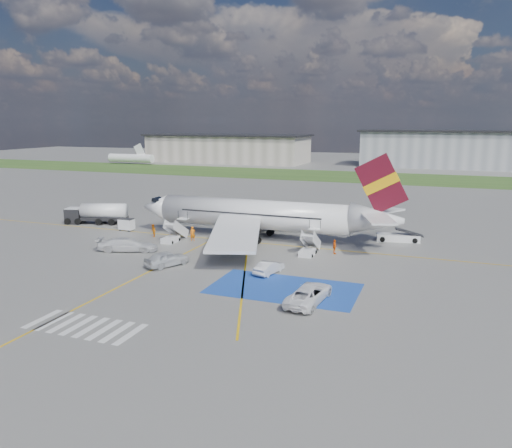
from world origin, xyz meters
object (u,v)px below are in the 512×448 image
object	(u,v)px
airliner	(264,215)
gpu_cart	(127,225)
car_silver_a	(167,259)
car_silver_b	(269,267)
fuel_tanker	(97,215)
van_white_b	(127,242)
belt_loader	(398,238)
van_white_a	(309,291)

from	to	relation	value
airliner	gpu_cart	world-z (taller)	airliner
car_silver_a	car_silver_b	world-z (taller)	car_silver_a
fuel_tanker	gpu_cart	world-z (taller)	fuel_tanker
car_silver_b	van_white_b	size ratio (longest dim) A/B	0.75
airliner	van_white_b	bearing A→B (deg)	-139.98
belt_loader	car_silver_a	size ratio (longest dim) A/B	1.22
fuel_tanker	belt_loader	size ratio (longest dim) A/B	1.58
fuel_tanker	gpu_cart	distance (m)	7.62
van_white_a	van_white_b	distance (m)	26.91
van_white_b	van_white_a	bearing A→B (deg)	-128.50
airliner	fuel_tanker	distance (m)	27.91
fuel_tanker	van_white_a	world-z (taller)	fuel_tanker
van_white_a	van_white_b	size ratio (longest dim) A/B	0.99
airliner	car_silver_a	world-z (taller)	airliner
fuel_tanker	belt_loader	world-z (taller)	fuel_tanker
gpu_cart	van_white_a	xyz separation A→B (m)	(32.29, -19.03, 0.22)
fuel_tanker	car_silver_a	bearing A→B (deg)	-52.52
airliner	fuel_tanker	world-z (taller)	airliner
car_silver_a	van_white_b	bearing A→B (deg)	0.29
gpu_cart	car_silver_b	distance (m)	29.03
fuel_tanker	airliner	bearing A→B (deg)	-17.85
airliner	car_silver_b	bearing A→B (deg)	-68.27
airliner	car_silver_a	size ratio (longest dim) A/B	7.35
car_silver_b	van_white_a	size ratio (longest dim) A/B	0.76
van_white_b	belt_loader	bearing A→B (deg)	-79.38
gpu_cart	car_silver_a	distance (m)	20.26
airliner	gpu_cart	xyz separation A→B (m)	(-20.65, -1.64, -2.59)
gpu_cart	belt_loader	xyz separation A→B (m)	(37.60, 7.21, -0.36)
airliner	gpu_cart	size ratio (longest dim) A/B	17.10
van_white_b	airliner	bearing A→B (deg)	-68.45
gpu_cart	van_white_a	bearing A→B (deg)	-29.59
airliner	belt_loader	distance (m)	18.09
belt_loader	car_silver_a	xyz separation A→B (m)	(-22.75, -20.99, 0.41)
car_silver_a	van_white_a	xyz separation A→B (m)	(17.44, -5.25, 0.17)
gpu_cart	belt_loader	bearing A→B (deg)	11.77
fuel_tanker	belt_loader	xyz separation A→B (m)	(44.77, 4.66, -0.90)
gpu_cart	car_silver_a	size ratio (longest dim) A/B	0.43
car_silver_b	airliner	bearing A→B (deg)	-55.45
airliner	van_white_a	size ratio (longest dim) A/B	6.76
belt_loader	gpu_cart	bearing A→B (deg)	-179.06
fuel_tanker	car_silver_a	xyz separation A→B (m)	(22.02, -16.32, -0.49)
gpu_cart	van_white_a	world-z (taller)	van_white_a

